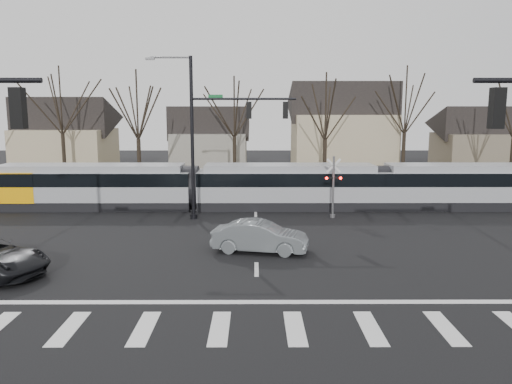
{
  "coord_description": "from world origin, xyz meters",
  "views": [
    {
      "loc": [
        -0.09,
        -18.97,
        6.81
      ],
      "look_at": [
        0.0,
        9.0,
        2.3
      ],
      "focal_mm": 35.0,
      "sensor_mm": 36.0,
      "label": 1
    }
  ],
  "objects": [
    {
      "name": "sedan",
      "position": [
        0.18,
        4.77,
        0.77
      ],
      "size": [
        3.42,
        5.29,
        1.54
      ],
      "primitive_type": "imported",
      "rotation": [
        0.0,
        0.0,
        1.37
      ],
      "color": "slate",
      "rests_on": "ground"
    },
    {
      "name": "stop_line",
      "position": [
        0.0,
        -1.8,
        0.01
      ],
      "size": [
        28.0,
        0.35,
        0.01
      ],
      "primitive_type": "cube",
      "color": "silver",
      "rests_on": "ground"
    },
    {
      "name": "crosswalk",
      "position": [
        0.0,
        -4.0,
        0.01
      ],
      "size": [
        27.0,
        2.6,
        0.01
      ],
      "color": "silver",
      "rests_on": "ground"
    },
    {
      "name": "house_a",
      "position": [
        -20.0,
        34.0,
        4.46
      ],
      "size": [
        9.72,
        8.64,
        8.6
      ],
      "color": "tan",
      "rests_on": "ground"
    },
    {
      "name": "tram",
      "position": [
        2.2,
        16.0,
        1.71
      ],
      "size": [
        41.37,
        3.07,
        3.14
      ],
      "color": "gray",
      "rests_on": "ground"
    },
    {
      "name": "tree_row",
      "position": [
        2.0,
        26.0,
        5.0
      ],
      "size": [
        59.2,
        7.2,
        10.0
      ],
      "color": "black",
      "rests_on": "ground"
    },
    {
      "name": "house_c",
      "position": [
        9.0,
        33.0,
        5.23
      ],
      "size": [
        10.8,
        8.64,
        10.1
      ],
      "color": "tan",
      "rests_on": "ground"
    },
    {
      "name": "signal_pole_far",
      "position": [
        -2.41,
        12.5,
        5.7
      ],
      "size": [
        9.28,
        0.44,
        10.2
      ],
      "color": "black",
      "rests_on": "ground"
    },
    {
      "name": "grass_verge",
      "position": [
        0.0,
        32.0,
        0.01
      ],
      "size": [
        140.0,
        28.0,
        0.01
      ],
      "primitive_type": "cube",
      "color": "#38331E",
      "rests_on": "ground"
    },
    {
      "name": "house_d",
      "position": [
        24.0,
        35.0,
        3.97
      ],
      "size": [
        8.64,
        7.56,
        7.65
      ],
      "color": "#675C4C",
      "rests_on": "ground"
    },
    {
      "name": "ground",
      "position": [
        0.0,
        0.0,
        0.0
      ],
      "size": [
        140.0,
        140.0,
        0.0
      ],
      "primitive_type": "plane",
      "color": "black"
    },
    {
      "name": "house_b",
      "position": [
        -5.0,
        36.0,
        3.97
      ],
      "size": [
        8.64,
        7.56,
        7.65
      ],
      "color": "gray",
      "rests_on": "ground"
    },
    {
      "name": "rail_crossing_signal",
      "position": [
        5.0,
        12.79,
        1.89
      ],
      "size": [
        1.08,
        0.36,
        4.0
      ],
      "color": "#59595B",
      "rests_on": "ground"
    },
    {
      "name": "rail_pair",
      "position": [
        0.0,
        15.8,
        0.03
      ],
      "size": [
        90.0,
        1.52,
        0.06
      ],
      "color": "#59595E",
      "rests_on": "ground"
    },
    {
      "name": "lane_dashes",
      "position": [
        0.0,
        16.0,
        0.01
      ],
      "size": [
        0.18,
        30.0,
        0.01
      ],
      "color": "silver",
      "rests_on": "ground"
    }
  ]
}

